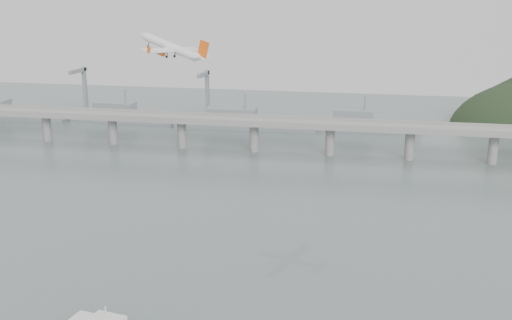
# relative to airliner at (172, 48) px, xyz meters

# --- Properties ---
(ground) EXTENTS (900.00, 900.00, 0.00)m
(ground) POSITION_rel_airliner_xyz_m (40.22, -72.08, -79.31)
(ground) COLOR #576463
(ground) RESTS_ON ground
(bridge) EXTENTS (800.00, 22.00, 23.90)m
(bridge) POSITION_rel_airliner_xyz_m (39.07, 127.92, -61.66)
(bridge) COLOR gray
(bridge) RESTS_ON ground
(distant_fleet) EXTENTS (453.00, 60.90, 40.00)m
(distant_fleet) POSITION_rel_airliner_xyz_m (-115.14, 193.00, -73.09)
(distant_fleet) COLOR slate
(distant_fleet) RESTS_ON ground
(airliner) EXTENTS (37.08, 34.64, 13.14)m
(airliner) POSITION_rel_airliner_xyz_m (0.00, 0.00, 0.00)
(airliner) COLOR white
(airliner) RESTS_ON ground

